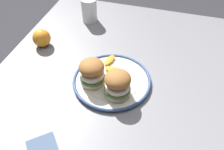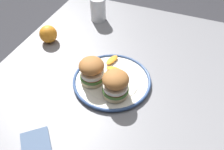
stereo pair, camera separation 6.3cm
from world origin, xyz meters
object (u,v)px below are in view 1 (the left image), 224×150
whole_orange (42,38)px  sandwich_half_right (92,72)px  dinner_plate (112,81)px  drinking_glass (89,11)px  sandwich_half_left (118,84)px  dining_table (111,92)px

whole_orange → sandwich_half_right: bearing=-119.3°
dinner_plate → drinking_glass: drinking_glass is taller
sandwich_half_left → sandwich_half_right: bearing=73.4°
drinking_glass → whole_orange: size_ratio=1.49×
dining_table → sandwich_half_right: size_ratio=9.62×
drinking_glass → sandwich_half_left: bearing=-149.1°
sandwich_half_left → drinking_glass: (0.46, 0.27, -0.02)m
whole_orange → drinking_glass: bearing=-27.4°
dining_table → sandwich_half_left: size_ratio=9.85×
sandwich_half_right → whole_orange: sandwich_half_right is taller
sandwich_half_left → sandwich_half_right: 0.11m
dining_table → sandwich_half_left: sandwich_half_left is taller
sandwich_half_right → whole_orange: bearing=60.7°
whole_orange → sandwich_half_left: bearing=-116.2°
dining_table → dinner_plate: size_ratio=3.76×
dining_table → dinner_plate: 0.12m
drinking_glass → whole_orange: bearing=152.6°
dining_table → whole_orange: (0.10, 0.35, 0.15)m
dining_table → sandwich_half_right: (-0.07, 0.05, 0.17)m
whole_orange → dining_table: bearing=-106.1°
dining_table → dinner_plate: bearing=-154.6°
dinner_plate → sandwich_half_right: sandwich_half_right is taller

